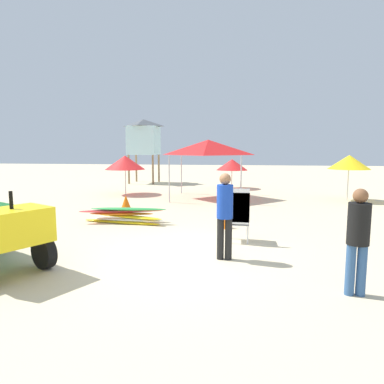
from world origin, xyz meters
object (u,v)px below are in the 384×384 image
beach_umbrella_far (232,165)px  traffic_cone_near (126,201)px  surfboard_pile (125,215)px  popup_canopy (208,147)px  beach_umbrella_left (349,162)px  traffic_cone_far (225,219)px  lifeguard_near_left (358,235)px  lifeguard_near_center (225,210)px  lifeguard_tower (144,137)px  stacked_plastic_chairs (239,211)px  beach_umbrella_mid (125,162)px

beach_umbrella_far → traffic_cone_near: beach_umbrella_far is taller
surfboard_pile → popup_canopy: 6.18m
popup_canopy → beach_umbrella_left: popup_canopy is taller
traffic_cone_far → surfboard_pile: bearing=176.4°
lifeguard_near_left → beach_umbrella_left: beach_umbrella_left is taller
lifeguard_near_center → beach_umbrella_far: (-0.15, 12.31, 0.34)m
lifeguard_near_left → lifeguard_tower: lifeguard_tower is taller
surfboard_pile → traffic_cone_far: (3.00, -0.19, 0.02)m
popup_canopy → beach_umbrella_left: (5.96, 0.08, -0.62)m
beach_umbrella_far → stacked_plastic_chairs: bearing=-87.8°
stacked_plastic_chairs → traffic_cone_near: (-4.21, 4.17, -0.50)m
beach_umbrella_mid → beach_umbrella_far: 5.99m
lifeguard_near_center → beach_umbrella_far: bearing=90.7°
stacked_plastic_chairs → popup_canopy: 7.40m
lifeguard_tower → traffic_cone_near: size_ratio=8.35×
lifeguard_near_left → traffic_cone_far: lifeguard_near_left is taller
lifeguard_near_left → beach_umbrella_left: 10.29m
beach_umbrella_left → beach_umbrella_far: (-4.99, 3.84, -0.31)m
lifeguard_tower → lifeguard_near_center: bearing=-68.2°
lifeguard_near_left → lifeguard_near_center: 2.46m
stacked_plastic_chairs → beach_umbrella_left: bearing=57.5°
traffic_cone_far → traffic_cone_near: bearing=144.4°
beach_umbrella_mid → beach_umbrella_far: beach_umbrella_mid is taller
popup_canopy → beach_umbrella_far: popup_canopy is taller
surfboard_pile → lifeguard_tower: lifeguard_tower is taller
beach_umbrella_mid → traffic_cone_far: size_ratio=3.80×
beach_umbrella_left → lifeguard_tower: bearing=149.8°
popup_canopy → traffic_cone_near: (-2.81, -2.93, -2.02)m
lifeguard_tower → beach_umbrella_far: size_ratio=2.34×
lifeguard_near_center → lifeguard_tower: bearing=111.8°
traffic_cone_near → lifeguard_near_center: bearing=-54.3°
popup_canopy → surfboard_pile: bearing=-109.7°
stacked_plastic_chairs → lifeguard_near_left: size_ratio=0.80×
beach_umbrella_far → beach_umbrella_mid: bearing=-147.7°
traffic_cone_near → lifeguard_near_left: bearing=-49.0°
lifeguard_near_left → beach_umbrella_far: bearing=99.0°
surfboard_pile → traffic_cone_near: size_ratio=5.40×
surfboard_pile → popup_canopy: (1.97, 5.49, 2.03)m
stacked_plastic_chairs → traffic_cone_near: bearing=135.3°
surfboard_pile → lifeguard_near_left: bearing=-40.0°
surfboard_pile → beach_umbrella_left: size_ratio=1.36×
lifeguard_near_center → lifeguard_tower: size_ratio=0.42×
lifeguard_tower → beach_umbrella_mid: size_ratio=2.13×
beach_umbrella_mid → beach_umbrella_left: bearing=-3.7°
surfboard_pile → beach_umbrella_far: (2.94, 9.41, 1.10)m
beach_umbrella_left → traffic_cone_near: bearing=-161.1°
popup_canopy → traffic_cone_far: popup_canopy is taller
beach_umbrella_left → traffic_cone_near: 9.38m
surfboard_pile → lifeguard_near_left: (5.11, -4.30, 0.69)m
surfboard_pile → beach_umbrella_far: 9.92m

